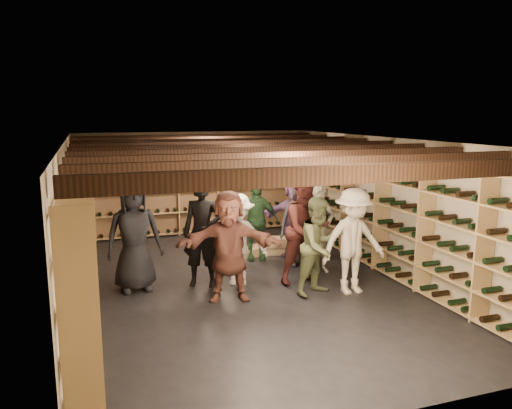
{
  "coord_description": "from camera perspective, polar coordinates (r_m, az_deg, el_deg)",
  "views": [
    {
      "loc": [
        -2.44,
        -7.66,
        2.83
      ],
      "look_at": [
        0.23,
        0.2,
        1.3
      ],
      "focal_mm": 35.0,
      "sensor_mm": 36.0,
      "label": 1
    }
  ],
  "objects": [
    {
      "name": "person_7",
      "position": [
        8.96,
        7.22,
        -2.83
      ],
      "size": [
        0.59,
        0.4,
        1.58
      ],
      "primitive_type": "imported",
      "rotation": [
        0.0,
        0.0,
        0.04
      ],
      "color": "gray",
      "rests_on": "ground"
    },
    {
      "name": "ceiling_joists",
      "position": [
        8.06,
        -1.12,
        6.35
      ],
      "size": [
        5.4,
        7.12,
        0.18
      ],
      "color": "black",
      "rests_on": "ground"
    },
    {
      "name": "wine_rack_right",
      "position": [
        9.32,
        14.13,
        -0.76
      ],
      "size": [
        0.32,
        7.5,
        2.15
      ],
      "color": "#A1824E",
      "rests_on": "ground"
    },
    {
      "name": "person_10",
      "position": [
        9.69,
        -0.07,
        -1.88
      ],
      "size": [
        0.96,
        0.55,
        1.54
      ],
      "primitive_type": "imported",
      "rotation": [
        0.0,
        0.0,
        -0.2
      ],
      "color": "#284D2A",
      "rests_on": "ground"
    },
    {
      "name": "person_0",
      "position": [
        8.22,
        -13.75,
        -3.48
      ],
      "size": [
        0.91,
        0.63,
        1.8
      ],
      "primitive_type": "imported",
      "rotation": [
        0.0,
        0.0,
        0.06
      ],
      "color": "black",
      "rests_on": "ground"
    },
    {
      "name": "wine_rack_back",
      "position": [
        11.88,
        -6.73,
        1.84
      ],
      "size": [
        4.7,
        0.3,
        2.15
      ],
      "color": "#A1824E",
      "rests_on": "ground"
    },
    {
      "name": "crate_stack_right",
      "position": [
        10.22,
        2.51,
        -4.7
      ],
      "size": [
        0.56,
        0.43,
        0.34
      ],
      "rotation": [
        0.0,
        0.0,
        -0.22
      ],
      "color": "tan",
      "rests_on": "ground"
    },
    {
      "name": "person_3",
      "position": [
        8.01,
        11.07,
        -4.14
      ],
      "size": [
        1.1,
        0.64,
        1.69
      ],
      "primitive_type": "imported",
      "rotation": [
        0.0,
        0.0,
        0.01
      ],
      "color": "beige",
      "rests_on": "ground"
    },
    {
      "name": "ground",
      "position": [
        8.53,
        -1.07,
        -8.98
      ],
      "size": [
        8.0,
        8.0,
        0.0
      ],
      "primitive_type": "plane",
      "color": "black",
      "rests_on": "ground"
    },
    {
      "name": "wine_rack_left",
      "position": [
        7.86,
        -19.26,
        -3.08
      ],
      "size": [
        0.32,
        7.5,
        2.15
      ],
      "color": "#A1824E",
      "rests_on": "ground"
    },
    {
      "name": "person_8",
      "position": [
        8.36,
        5.75,
        -2.86
      ],
      "size": [
        1.03,
        0.88,
        1.84
      ],
      "primitive_type": "imported",
      "rotation": [
        0.0,
        0.0,
        0.22
      ],
      "color": "#421B17",
      "rests_on": "ground"
    },
    {
      "name": "person_1",
      "position": [
        8.23,
        -6.13,
        -3.25
      ],
      "size": [
        0.77,
        0.66,
        1.79
      ],
      "primitive_type": "imported",
      "rotation": [
        0.0,
        0.0,
        -0.43
      ],
      "color": "black",
      "rests_on": "ground"
    },
    {
      "name": "person_5",
      "position": [
        7.59,
        -3.12,
        -4.73
      ],
      "size": [
        1.66,
        0.91,
        1.7
      ],
      "primitive_type": "imported",
      "rotation": [
        0.0,
        0.0,
        -0.27
      ],
      "color": "brown",
      "rests_on": "ground"
    },
    {
      "name": "walls",
      "position": [
        8.21,
        -1.1,
        -1.05
      ],
      "size": [
        5.52,
        8.02,
        2.4
      ],
      "color": "tan",
      "rests_on": "ground"
    },
    {
      "name": "person_9",
      "position": [
        8.29,
        -2.11,
        -4.02
      ],
      "size": [
        1.13,
        0.88,
        1.53
      ],
      "primitive_type": "imported",
      "rotation": [
        0.0,
        0.0,
        -0.35
      ],
      "color": "#B7B4A8",
      "rests_on": "ground"
    },
    {
      "name": "crate_stack_left",
      "position": [
        10.05,
        -4.26,
        -3.97
      ],
      "size": [
        0.54,
        0.4,
        0.68
      ],
      "rotation": [
        0.0,
        0.0,
        0.15
      ],
      "color": "tan",
      "rests_on": "ground"
    },
    {
      "name": "person_12",
      "position": [
        9.39,
        5.22,
        -1.91
      ],
      "size": [
        0.94,
        0.75,
        1.67
      ],
      "primitive_type": "imported",
      "rotation": [
        0.0,
        0.0,
        -0.29
      ],
      "color": "#38383E",
      "rests_on": "ground"
    },
    {
      "name": "ceiling",
      "position": [
        8.06,
        -1.13,
        7.34
      ],
      "size": [
        5.5,
        8.0,
        0.01
      ],
      "primitive_type": "cube",
      "color": "beige",
      "rests_on": "walls"
    },
    {
      "name": "person_2",
      "position": [
        7.9,
        7.2,
        -4.73
      ],
      "size": [
        0.93,
        0.84,
        1.56
      ],
      "primitive_type": "imported",
      "rotation": [
        0.0,
        0.0,
        0.4
      ],
      "color": "#57613A",
      "rests_on": "ground"
    },
    {
      "name": "crate_loose",
      "position": [
        10.11,
        -0.36,
        -5.34
      ],
      "size": [
        0.59,
        0.49,
        0.17
      ],
      "primitive_type": "cube",
      "rotation": [
        0.0,
        0.0,
        0.38
      ],
      "color": "tan",
      "rests_on": "ground"
    },
    {
      "name": "person_11",
      "position": [
        9.98,
        4.53,
        -1.37
      ],
      "size": [
        1.56,
        0.94,
        1.6
      ],
      "primitive_type": "imported",
      "rotation": [
        0.0,
        0.0,
        -0.34
      ],
      "color": "slate",
      "rests_on": "ground"
    }
  ]
}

